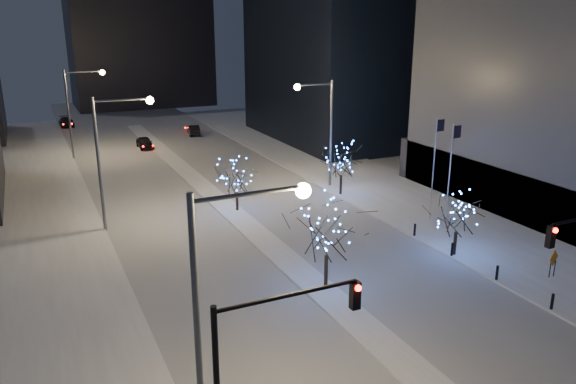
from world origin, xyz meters
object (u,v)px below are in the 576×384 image
traffic_signal_west (262,358)px  car_mid (193,130)px  street_lamp_east (323,120)px  holiday_tree_median_far (236,178)px  car_near (145,143)px  street_lamp_w_far (78,101)px  holiday_tree_plaza_near (458,214)px  holiday_tree_plaza_far (341,160)px  car_far (66,122)px  street_lamp_w_near (226,287)px  construction_sign (553,261)px  street_lamp_w_mid (112,145)px  holiday_tree_median_near (327,230)px

traffic_signal_west → car_mid: (14.74, 59.92, -4.09)m
street_lamp_east → holiday_tree_median_far: street_lamp_east is taller
car_near → holiday_tree_median_far: 27.48m
car_near → street_lamp_w_far: bearing=-163.3°
car_mid → holiday_tree_plaza_near: bearing=103.9°
street_lamp_east → car_mid: 30.71m
street_lamp_w_far → holiday_tree_plaza_far: 31.73m
car_near → holiday_tree_plaza_far: holiday_tree_plaza_far is taller
traffic_signal_west → car_mid: 61.84m
traffic_signal_west → car_mid: bearing=76.2°
street_lamp_east → car_far: size_ratio=2.16×
street_lamp_w_near → car_mid: size_ratio=2.44×
car_mid → car_far: size_ratio=0.89×
street_lamp_w_near → construction_sign: size_ratio=5.62×
construction_sign → car_mid: bearing=81.1°
street_lamp_w_mid → holiday_tree_plaza_near: 24.73m
car_far → holiday_tree_plaza_near: bearing=-73.7°
holiday_tree_plaza_far → car_far: bearing=112.6°
street_lamp_east → holiday_tree_plaza_near: bearing=-88.7°
street_lamp_w_far → holiday_tree_median_far: 27.06m
holiday_tree_plaza_near → holiday_tree_plaza_far: holiday_tree_plaza_far is taller
car_near → street_lamp_east: bearing=-64.3°
holiday_tree_plaza_near → construction_sign: holiday_tree_plaza_near is taller
car_mid → holiday_tree_plaza_far: size_ratio=0.86×
street_lamp_east → car_mid: (-3.79, 29.92, -5.78)m
holiday_tree_median_far → holiday_tree_median_near: bearing=-90.0°
holiday_tree_median_near → holiday_tree_median_far: 15.12m
car_near → holiday_tree_plaza_far: bearing=-66.0°
holiday_tree_median_near → holiday_tree_median_far: size_ratio=1.27×
street_lamp_w_near → car_near: bearing=81.9°
street_lamp_w_near → traffic_signal_west: street_lamp_w_near is taller
traffic_signal_west → holiday_tree_plaza_far: 33.13m
street_lamp_w_far → holiday_tree_median_near: 41.41m
holiday_tree_plaza_far → car_near: bearing=113.9°
street_lamp_w_near → car_far: (-0.06, 71.99, -5.83)m
street_lamp_east → car_mid: street_lamp_east is taller
street_lamp_w_near → holiday_tree_median_far: (9.44, 24.89, -3.59)m
holiday_tree_median_far → car_near: bearing=94.2°
street_lamp_w_mid → holiday_tree_plaza_near: size_ratio=2.27×
construction_sign → car_near: bearing=90.9°
street_lamp_w_mid → construction_sign: size_ratio=5.62×
street_lamp_east → holiday_tree_plaza_far: street_lamp_east is taller
holiday_tree_median_near → car_mid: bearing=83.1°
car_far → holiday_tree_median_far: bearing=-79.8°
holiday_tree_plaza_near → car_far: bearing=107.5°
car_far → holiday_tree_median_far: (9.50, -47.10, 2.24)m
holiday_tree_median_near → holiday_tree_plaza_near: size_ratio=1.26×
car_mid → car_near: bearing=45.1°
car_far → holiday_tree_median_near: 63.00m
holiday_tree_plaza_far → street_lamp_w_far: bearing=128.0°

